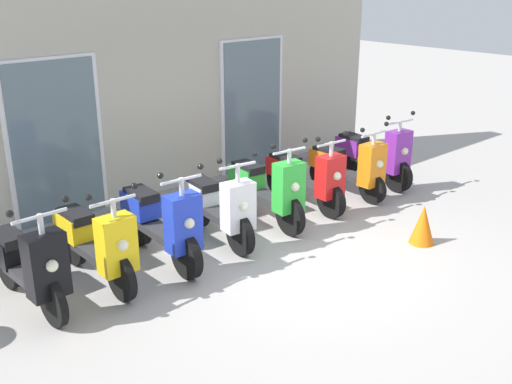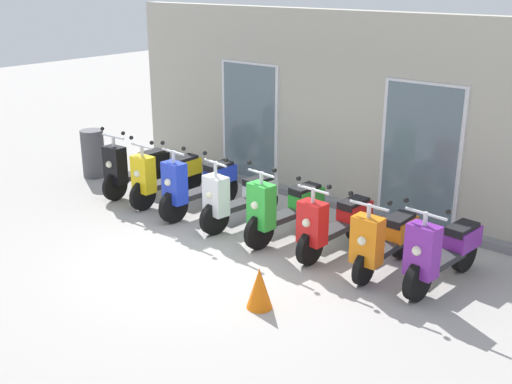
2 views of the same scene
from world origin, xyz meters
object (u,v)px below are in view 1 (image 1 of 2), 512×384
Objects in this scene: scooter_purple at (374,155)px; scooter_yellow at (95,242)px; scooter_black at (28,263)px; traffic_cone at (423,224)px; scooter_white at (219,206)px; scooter_green at (267,188)px; scooter_blue at (162,222)px; scooter_orange at (349,166)px; scooter_red at (306,177)px.

scooter_yellow is at bearing -178.97° from scooter_purple.
scooter_black is 4.75m from traffic_cone.
scooter_white is 0.96× the size of scooter_green.
scooter_yellow reaches higher than traffic_cone.
scooter_black is 1.61m from scooter_blue.
scooter_green reaches higher than scooter_purple.
scooter_orange is at bearing -0.08° from scooter_white.
scooter_blue reaches higher than traffic_cone.
scooter_red is at bearing 95.46° from traffic_cone.
traffic_cone is (1.90, -1.81, -0.22)m from scooter_white.
scooter_blue reaches higher than scooter_red.
scooter_green is at bearing 178.95° from scooter_orange.
scooter_yellow reaches higher than scooter_red.
scooter_blue is at bearing -179.66° from scooter_orange.
scooter_white is (2.50, 0.01, -0.02)m from scooter_black.
scooter_blue is 1.75m from scooter_green.
scooter_green is 1.01× the size of scooter_red.
scooter_orange is 1.94m from traffic_cone.
scooter_yellow is at bearing 153.15° from traffic_cone.
scooter_orange reaches higher than traffic_cone.
scooter_blue is at bearing -0.56° from scooter_black.
scooter_black reaches higher than scooter_green.
scooter_purple is at bearing 1.94° from scooter_white.
scooter_green is at bearing 1.81° from scooter_white.
scooter_white is (0.88, 0.02, -0.03)m from scooter_blue.
scooter_blue is 1.13× the size of scooter_orange.
scooter_green reaches higher than scooter_red.
scooter_purple is 2.41m from traffic_cone.
scooter_white reaches higher than scooter_yellow.
scooter_black is at bearing -179.95° from scooter_orange.
traffic_cone is at bearing -110.22° from scooter_orange.
scooter_black is at bearing -179.81° from scooter_white.
traffic_cone is (-0.67, -1.81, -0.22)m from scooter_orange.
scooter_green is 0.99× the size of scooter_purple.
scooter_blue is at bearing -178.44° from scooter_white.
scooter_blue reaches higher than scooter_white.
scooter_purple is (2.46, 0.09, -0.03)m from scooter_green.
scooter_green is 0.85m from scooter_red.
scooter_purple is (5.05, 0.09, -0.02)m from scooter_yellow.
scooter_orange is at bearing -0.34° from scooter_yellow.
traffic_cone is (0.18, -1.91, -0.20)m from scooter_red.
scooter_orange is 0.78m from scooter_purple.
scooter_red is 1.62m from scooter_purple.
scooter_blue is 3.26× the size of traffic_cone.
scooter_green is 1.69m from scooter_orange.
scooter_green is at bearing 1.68° from scooter_blue.
scooter_blue is (0.84, -0.05, 0.01)m from scooter_yellow.
scooter_black is 3.05× the size of traffic_cone.
scooter_blue is 1.07× the size of scooter_white.
scooter_black is at bearing 179.44° from scooter_blue.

